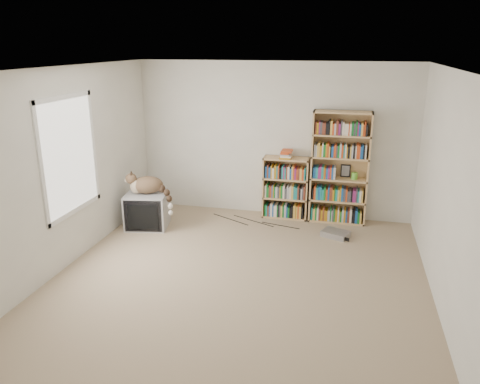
% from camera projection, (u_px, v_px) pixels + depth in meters
% --- Properties ---
extents(floor, '(4.50, 5.00, 0.01)m').
position_uv_depth(floor, '(238.00, 282.00, 5.66)').
color(floor, tan).
rests_on(floor, ground).
extents(wall_back, '(4.50, 0.02, 2.50)m').
position_uv_depth(wall_back, '(274.00, 140.00, 7.60)').
color(wall_back, beige).
rests_on(wall_back, floor).
extents(wall_front, '(4.50, 0.02, 2.50)m').
position_uv_depth(wall_front, '(146.00, 293.00, 2.97)').
color(wall_front, beige).
rests_on(wall_front, floor).
extents(wall_left, '(0.02, 5.00, 2.50)m').
position_uv_depth(wall_left, '(61.00, 171.00, 5.78)').
color(wall_left, beige).
rests_on(wall_left, floor).
extents(wall_right, '(0.02, 5.00, 2.50)m').
position_uv_depth(wall_right, '(451.00, 197.00, 4.79)').
color(wall_right, beige).
rests_on(wall_right, floor).
extents(ceiling, '(4.50, 5.00, 0.02)m').
position_uv_depth(ceiling, '(238.00, 69.00, 4.90)').
color(ceiling, white).
rests_on(ceiling, wall_back).
extents(window, '(0.02, 1.22, 1.52)m').
position_uv_depth(window, '(70.00, 156.00, 5.91)').
color(window, white).
rests_on(window, wall_left).
extents(crt_tv, '(0.71, 0.67, 0.54)m').
position_uv_depth(crt_tv, '(147.00, 210.00, 7.30)').
color(crt_tv, '#A3A3A5').
rests_on(crt_tv, floor).
extents(cat, '(0.81, 0.50, 0.59)m').
position_uv_depth(cat, '(150.00, 188.00, 7.18)').
color(cat, '#362716').
rests_on(cat, crt_tv).
extents(bookcase_tall, '(0.89, 0.30, 1.78)m').
position_uv_depth(bookcase_tall, '(339.00, 170.00, 7.36)').
color(bookcase_tall, tan).
rests_on(bookcase_tall, floor).
extents(bookcase_short, '(0.73, 0.30, 1.01)m').
position_uv_depth(bookcase_short, '(286.00, 190.00, 7.65)').
color(bookcase_short, tan).
rests_on(bookcase_short, floor).
extents(book_stack, '(0.19, 0.24, 0.13)m').
position_uv_depth(book_stack, '(286.00, 154.00, 7.43)').
color(book_stack, '#BF4119').
rests_on(book_stack, bookcase_short).
extents(green_mug, '(0.10, 0.10, 0.11)m').
position_uv_depth(green_mug, '(354.00, 176.00, 7.31)').
color(green_mug, '#62BC35').
rests_on(green_mug, bookcase_tall).
extents(framed_print, '(0.15, 0.05, 0.20)m').
position_uv_depth(framed_print, '(346.00, 171.00, 7.42)').
color(framed_print, black).
rests_on(framed_print, bookcase_tall).
extents(dvd_player, '(0.46, 0.40, 0.09)m').
position_uv_depth(dvd_player, '(336.00, 234.00, 6.97)').
color(dvd_player, '#A4A4A9').
rests_on(dvd_player, floor).
extents(wall_outlet, '(0.01, 0.08, 0.13)m').
position_uv_depth(wall_outlet, '(131.00, 198.00, 7.70)').
color(wall_outlet, silver).
rests_on(wall_outlet, wall_left).
extents(floor_cables, '(1.20, 0.70, 0.01)m').
position_uv_depth(floor_cables, '(252.00, 227.00, 7.34)').
color(floor_cables, black).
rests_on(floor_cables, floor).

